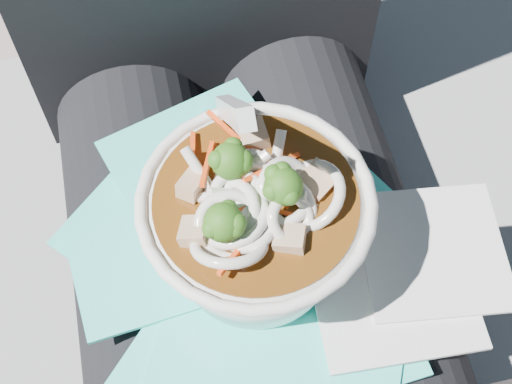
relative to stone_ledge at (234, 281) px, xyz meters
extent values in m
cube|color=slate|center=(0.00, 0.00, 0.00)|extent=(1.00, 0.51, 0.46)
cylinder|color=black|center=(-0.09, -0.15, 0.30)|extent=(0.15, 0.48, 0.15)
cylinder|color=black|center=(0.09, -0.15, 0.30)|extent=(0.15, 0.48, 0.15)
cube|color=#32D1C4|center=(-0.04, -0.11, 0.38)|extent=(0.25, 0.25, 0.00)
cube|color=#32D1C4|center=(-0.04, -0.13, 0.38)|extent=(0.20, 0.20, 0.00)
cube|color=#32D1C4|center=(-0.01, -0.14, 0.38)|extent=(0.25, 0.24, 0.00)
cube|color=#32D1C4|center=(0.04, -0.13, 0.39)|extent=(0.21, 0.19, 0.00)
cube|color=#32D1C4|center=(0.04, -0.23, 0.39)|extent=(0.13, 0.10, 0.00)
cube|color=#32D1C4|center=(-0.03, -0.23, 0.39)|extent=(0.23, 0.23, 0.00)
cube|color=#32D1C4|center=(0.02, -0.18, 0.39)|extent=(0.25, 0.26, 0.00)
cube|color=#32D1C4|center=(-0.02, -0.07, 0.39)|extent=(0.18, 0.19, 0.00)
cube|color=#32D1C4|center=(-0.08, -0.13, 0.39)|extent=(0.13, 0.11, 0.00)
cube|color=#32D1C4|center=(0.01, -0.09, 0.39)|extent=(0.19, 0.19, 0.00)
cube|color=silver|center=(0.09, -0.20, 0.40)|extent=(0.13, 0.13, 0.00)
cube|color=silver|center=(0.13, -0.18, 0.40)|extent=(0.12, 0.12, 0.00)
torus|color=white|center=(0.00, -0.15, 0.49)|extent=(0.17, 0.17, 0.01)
cylinder|color=#4E2A0B|center=(0.00, -0.15, 0.48)|extent=(0.14, 0.14, 0.01)
torus|color=silver|center=(-0.02, -0.17, 0.49)|extent=(0.07, 0.06, 0.04)
torus|color=silver|center=(-0.01, -0.14, 0.49)|extent=(0.04, 0.04, 0.02)
torus|color=silver|center=(-0.03, -0.18, 0.49)|extent=(0.06, 0.05, 0.04)
torus|color=silver|center=(0.00, -0.14, 0.49)|extent=(0.07, 0.06, 0.04)
torus|color=silver|center=(0.02, -0.15, 0.49)|extent=(0.05, 0.05, 0.05)
torus|color=silver|center=(0.01, -0.15, 0.49)|extent=(0.06, 0.06, 0.01)
torus|color=silver|center=(0.01, -0.16, 0.49)|extent=(0.07, 0.06, 0.04)
torus|color=silver|center=(0.02, -0.16, 0.49)|extent=(0.05, 0.05, 0.03)
torus|color=silver|center=(-0.02, -0.16, 0.49)|extent=(0.05, 0.05, 0.03)
torus|color=silver|center=(0.00, -0.15, 0.49)|extent=(0.05, 0.05, 0.02)
torus|color=silver|center=(-0.01, -0.17, 0.49)|extent=(0.06, 0.06, 0.02)
torus|color=silver|center=(0.03, -0.15, 0.49)|extent=(0.06, 0.07, 0.04)
torus|color=silver|center=(-0.01, -0.15, 0.50)|extent=(0.05, 0.05, 0.03)
torus|color=silver|center=(0.02, -0.17, 0.49)|extent=(0.04, 0.04, 0.04)
torus|color=silver|center=(-0.02, -0.16, 0.49)|extent=(0.06, 0.07, 0.04)
cylinder|color=silver|center=(0.01, -0.15, 0.49)|extent=(0.04, 0.02, 0.02)
cylinder|color=silver|center=(0.02, -0.12, 0.49)|extent=(0.02, 0.03, 0.02)
cylinder|color=silver|center=(0.00, -0.13, 0.49)|extent=(0.04, 0.02, 0.02)
cylinder|color=silver|center=(-0.02, -0.15, 0.49)|extent=(0.03, 0.01, 0.02)
cylinder|color=silver|center=(-0.02, -0.15, 0.49)|extent=(0.04, 0.02, 0.02)
cylinder|color=silver|center=(-0.02, -0.15, 0.49)|extent=(0.03, 0.04, 0.03)
cylinder|color=silver|center=(-0.04, -0.13, 0.49)|extent=(0.02, 0.04, 0.03)
cylinder|color=#6FAB52|center=(0.01, -0.15, 0.50)|extent=(0.01, 0.01, 0.02)
sphere|color=#1F5012|center=(0.01, -0.15, 0.51)|extent=(0.03, 0.03, 0.03)
sphere|color=#1F5012|center=(0.01, -0.15, 0.51)|extent=(0.01, 0.01, 0.01)
sphere|color=#1F5012|center=(0.01, -0.16, 0.51)|extent=(0.01, 0.01, 0.01)
sphere|color=#1F5012|center=(0.02, -0.16, 0.51)|extent=(0.01, 0.01, 0.01)
sphere|color=#1F5012|center=(0.02, -0.15, 0.51)|extent=(0.01, 0.01, 0.01)
cylinder|color=#6FAB52|center=(-0.01, -0.13, 0.50)|extent=(0.01, 0.01, 0.02)
sphere|color=#1F5012|center=(-0.01, -0.13, 0.51)|extent=(0.03, 0.03, 0.03)
sphere|color=#1F5012|center=(-0.01, -0.13, 0.51)|extent=(0.01, 0.01, 0.01)
sphere|color=#1F5012|center=(-0.01, -0.13, 0.51)|extent=(0.01, 0.01, 0.01)
sphere|color=#1F5012|center=(-0.02, -0.13, 0.51)|extent=(0.01, 0.01, 0.01)
sphere|color=#1F5012|center=(-0.01, -0.12, 0.51)|extent=(0.01, 0.01, 0.01)
cylinder|color=#6FAB52|center=(-0.03, -0.17, 0.50)|extent=(0.01, 0.01, 0.02)
sphere|color=#1F5012|center=(-0.03, -0.17, 0.51)|extent=(0.03, 0.03, 0.03)
sphere|color=#1F5012|center=(-0.04, -0.18, 0.51)|extent=(0.01, 0.01, 0.01)
sphere|color=#1F5012|center=(-0.02, -0.16, 0.51)|extent=(0.01, 0.01, 0.01)
sphere|color=#1F5012|center=(-0.02, -0.18, 0.51)|extent=(0.01, 0.01, 0.01)
sphere|color=#1F5012|center=(-0.02, -0.18, 0.51)|extent=(0.01, 0.01, 0.01)
cube|color=#FF4B15|center=(-0.01, -0.10, 0.50)|extent=(0.04, 0.04, 0.02)
cube|color=#FF4B15|center=(-0.01, -0.16, 0.50)|extent=(0.04, 0.04, 0.01)
cube|color=#FF4B15|center=(0.01, -0.16, 0.49)|extent=(0.05, 0.02, 0.02)
cube|color=#FF4B15|center=(-0.03, -0.12, 0.50)|extent=(0.02, 0.04, 0.02)
cube|color=#FF4B15|center=(-0.04, -0.11, 0.49)|extent=(0.01, 0.05, 0.01)
cube|color=#FF4B15|center=(-0.02, -0.18, 0.49)|extent=(0.04, 0.04, 0.02)
cube|color=#FF4B15|center=(-0.02, -0.16, 0.49)|extent=(0.04, 0.01, 0.01)
cube|color=#FF4B15|center=(0.01, -0.14, 0.49)|extent=(0.03, 0.05, 0.02)
cube|color=#FF4B15|center=(0.01, -0.13, 0.50)|extent=(0.05, 0.03, 0.02)
cube|color=tan|center=(0.04, -0.15, 0.49)|extent=(0.03, 0.03, 0.02)
cube|color=tan|center=(0.00, -0.10, 0.49)|extent=(0.02, 0.02, 0.02)
cube|color=tan|center=(-0.04, -0.13, 0.49)|extent=(0.02, 0.03, 0.02)
cube|color=tan|center=(-0.05, -0.17, 0.49)|extent=(0.03, 0.03, 0.02)
cube|color=tan|center=(0.01, -0.18, 0.49)|extent=(0.03, 0.03, 0.02)
ellipsoid|color=white|center=(-0.01, -0.16, 0.49)|extent=(0.03, 0.04, 0.01)
cube|color=white|center=(-0.01, -0.11, 0.54)|extent=(0.01, 0.10, 0.11)
camera|label=1|loc=(-0.05, -0.38, 0.91)|focal=50.00mm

